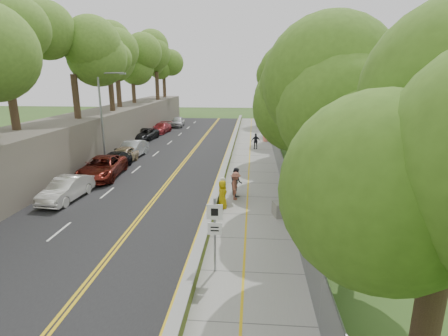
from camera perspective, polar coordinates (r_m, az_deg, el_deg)
ground at (r=17.45m, az=-3.88°, el=-11.24°), size 140.00×140.00×0.00m
road at (r=32.38m, az=-9.43°, el=1.05°), size 11.20×66.00×0.04m
sidewalk at (r=31.42m, az=4.78°, el=0.78°), size 4.20×66.00×0.05m
jersey_barrier at (r=31.43m, az=0.60°, el=1.36°), size 0.42×66.00×0.60m
rock_embankment at (r=34.85m, az=-22.64°, el=4.41°), size 5.00×66.00×4.00m
chainlink_fence at (r=31.27m, az=8.68°, el=2.43°), size 0.04×66.00×2.00m
trees_embankment at (r=34.27m, az=-23.34°, el=18.51°), size 6.40×66.00×13.00m
trees_fenceside at (r=30.81m, az=13.60°, el=13.27°), size 7.00×66.00×14.00m
streetlight at (r=32.31m, az=-19.06°, el=8.74°), size 2.52×0.22×8.00m
signpost at (r=13.78m, az=-1.52°, el=-9.62°), size 0.62×0.09×3.10m
construction_barrel at (r=41.70m, az=6.74°, el=4.95°), size 0.57×0.57×0.93m
concrete_block at (r=19.92m, az=9.82°, el=-6.58°), size 1.39×1.16×0.80m
car_1 at (r=24.08m, az=-24.35°, el=-3.15°), size 1.83×4.47×1.44m
car_2 at (r=28.29m, az=-19.29°, el=0.08°), size 3.15×5.95×1.59m
car_3 at (r=30.39m, az=-17.53°, el=1.00°), size 2.03×4.77×1.37m
car_4 at (r=32.22m, az=-16.20°, el=1.98°), size 1.88×4.43×1.49m
car_5 at (r=34.50m, az=-14.76°, el=2.97°), size 1.94×4.82×1.56m
car_6 at (r=43.48m, az=-12.85°, el=5.38°), size 2.64×5.12×1.38m
car_7 at (r=48.39m, az=-10.23°, el=6.44°), size 2.31×4.82×1.36m
car_8 at (r=54.20m, az=-7.56°, el=7.52°), size 2.07×4.54×1.51m
painter_0 at (r=20.57m, az=-0.25°, el=-4.32°), size 0.73×0.94×1.70m
painter_1 at (r=21.11m, az=-0.12°, el=-3.75°), size 0.55×0.71×1.74m
painter_2 at (r=22.68m, az=2.01°, el=-2.24°), size 0.99×1.10×1.87m
painter_3 at (r=21.96m, az=1.91°, el=-2.94°), size 0.68×1.17×1.79m
person_far at (r=37.22m, az=5.22°, el=4.37°), size 1.05×0.59×1.68m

